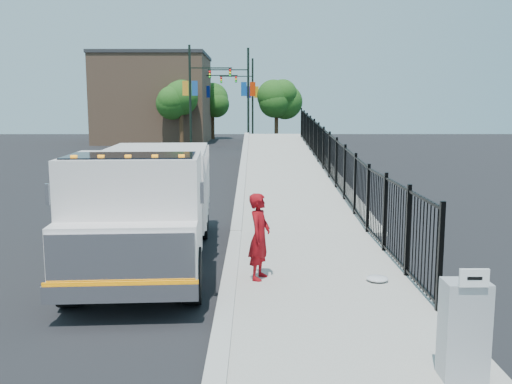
{
  "coord_description": "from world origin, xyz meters",
  "views": [
    {
      "loc": [
        0.49,
        -11.07,
        3.5
      ],
      "look_at": [
        0.54,
        2.0,
        1.51
      ],
      "focal_mm": 40.0,
      "sensor_mm": 36.0,
      "label": 1
    }
  ],
  "objects": [
    {
      "name": "utility_cabinet",
      "position": [
        3.1,
        -4.35,
        0.75
      ],
      "size": [
        0.55,
        0.4,
        1.25
      ],
      "primitive_type": "cube",
      "color": "gray",
      "rests_on": "sidewalk"
    },
    {
      "name": "debris",
      "position": [
        2.89,
        -0.39,
        0.17
      ],
      "size": [
        0.43,
        0.43,
        0.11
      ],
      "primitive_type": "ellipsoid",
      "color": "silver",
      "rests_on": "sidewalk"
    },
    {
      "name": "light_pole_1",
      "position": [
        -0.28,
        34.9,
        4.36
      ],
      "size": [
        3.78,
        0.22,
        8.0
      ],
      "color": "black",
      "rests_on": "ground"
    },
    {
      "name": "ground",
      "position": [
        0.0,
        0.0,
        0.0
      ],
      "size": [
        120.0,
        120.0,
        0.0
      ],
      "primitive_type": "plane",
      "color": "black",
      "rests_on": "ground"
    },
    {
      "name": "light_pole_3",
      "position": [
        0.04,
        45.03,
        4.36
      ],
      "size": [
        3.78,
        0.22,
        8.0
      ],
      "color": "black",
      "rests_on": "ground"
    },
    {
      "name": "ramp",
      "position": [
        2.12,
        16.0,
        0.0
      ],
      "size": [
        3.95,
        24.06,
        3.19
      ],
      "primitive_type": "cube",
      "rotation": [
        0.06,
        0.0,
        0.0
      ],
      "color": "#9E998E",
      "rests_on": "ground"
    },
    {
      "name": "tree_0",
      "position": [
        -5.67,
        37.51,
        3.97
      ],
      "size": [
        3.04,
        3.04,
        5.52
      ],
      "color": "#382314",
      "rests_on": "ground"
    },
    {
      "name": "truck",
      "position": [
        -1.84,
        1.32,
        1.49
      ],
      "size": [
        2.96,
        7.89,
        2.66
      ],
      "rotation": [
        0.0,
        0.0,
        0.06
      ],
      "color": "black",
      "rests_on": "ground"
    },
    {
      "name": "curb",
      "position": [
        0.0,
        -2.0,
        0.08
      ],
      "size": [
        0.3,
        12.0,
        0.16
      ],
      "primitive_type": "cube",
      "color": "#ADAAA3",
      "rests_on": "ground"
    },
    {
      "name": "tree_1",
      "position": [
        2.49,
        40.31,
        3.96
      ],
      "size": [
        2.88,
        2.88,
        5.44
      ],
      "color": "#382314",
      "rests_on": "ground"
    },
    {
      "name": "tree_2",
      "position": [
        -3.88,
        49.66,
        3.97
      ],
      "size": [
        3.32,
        3.32,
        5.66
      ],
      "color": "#382314",
      "rests_on": "ground"
    },
    {
      "name": "sidewalk",
      "position": [
        1.93,
        -2.0,
        0.06
      ],
      "size": [
        3.55,
        12.0,
        0.12
      ],
      "primitive_type": "cube",
      "color": "#9E998E",
      "rests_on": "ground"
    },
    {
      "name": "iron_fence",
      "position": [
        3.55,
        12.0,
        0.9
      ],
      "size": [
        0.1,
        28.0,
        1.8
      ],
      "primitive_type": "cube",
      "color": "black",
      "rests_on": "ground"
    },
    {
      "name": "light_pole_2",
      "position": [
        -3.94,
        43.46,
        4.36
      ],
      "size": [
        3.77,
        0.22,
        8.0
      ],
      "color": "black",
      "rests_on": "ground"
    },
    {
      "name": "arrow_sign",
      "position": [
        3.1,
        -4.57,
        1.48
      ],
      "size": [
        0.35,
        0.04,
        0.22
      ],
      "primitive_type": "cube",
      "color": "white",
      "rests_on": "utility_cabinet"
    },
    {
      "name": "worker",
      "position": [
        0.6,
        -0.21,
        0.97
      ],
      "size": [
        0.58,
        0.72,
        1.7
      ],
      "primitive_type": "imported",
      "rotation": [
        0.0,
        0.0,
        1.25
      ],
      "color": "maroon",
      "rests_on": "sidewalk"
    },
    {
      "name": "building",
      "position": [
        -9.0,
        44.0,
        4.0
      ],
      "size": [
        10.0,
        10.0,
        8.0
      ],
      "primitive_type": "cube",
      "color": "#8C664C",
      "rests_on": "ground"
    },
    {
      "name": "light_pole_0",
      "position": [
        -4.05,
        32.68,
        4.36
      ],
      "size": [
        3.77,
        0.22,
        8.0
      ],
      "color": "black",
      "rests_on": "ground"
    }
  ]
}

